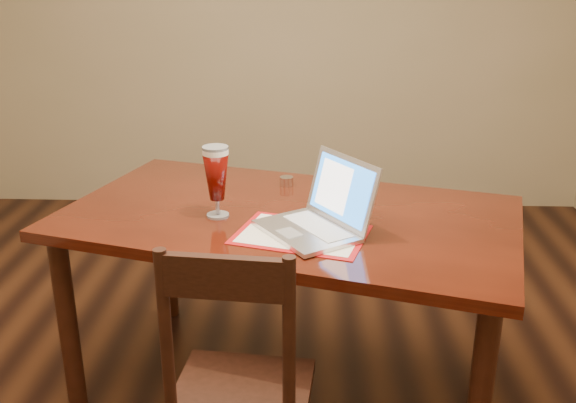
{
  "coord_description": "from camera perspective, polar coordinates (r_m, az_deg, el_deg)",
  "views": [
    {
      "loc": [
        0.25,
        -2.16,
        1.73
      ],
      "look_at": [
        0.16,
        0.05,
        0.91
      ],
      "focal_mm": 40.0,
      "sensor_mm": 36.0,
      "label": 1
    }
  ],
  "objects": [
    {
      "name": "dining_table",
      "position": [
        2.54,
        -0.04,
        -2.94
      ],
      "size": [
        1.95,
        1.43,
        1.1
      ],
      "rotation": [
        0.0,
        0.0,
        -0.28
      ],
      "color": "#481409",
      "rests_on": "ground"
    },
    {
      "name": "dining_chair",
      "position": [
        2.08,
        -4.39,
        -16.68
      ],
      "size": [
        0.47,
        0.45,
        1.02
      ],
      "rotation": [
        0.0,
        0.0,
        -0.1
      ],
      "color": "black",
      "rests_on": "ground"
    }
  ]
}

